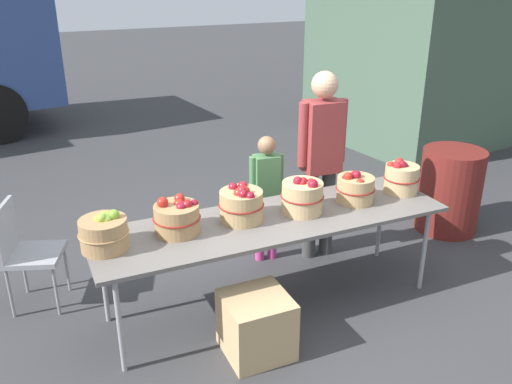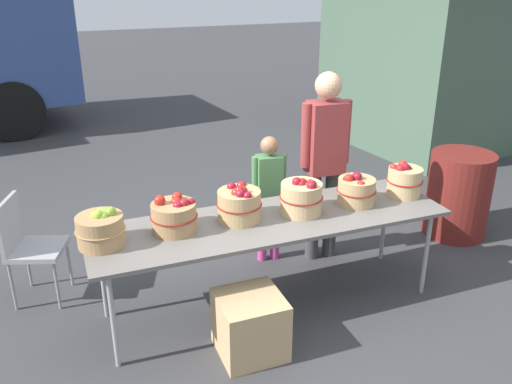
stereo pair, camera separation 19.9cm
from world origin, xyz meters
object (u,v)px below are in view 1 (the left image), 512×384
Objects in this scene: child_customer at (266,189)px; apple_basket_red_2 at (303,196)px; trash_barrel at (450,190)px; produce_crate at (256,325)px; apple_basket_red_4 at (401,177)px; market_table at (272,223)px; vendor_adult at (321,152)px; apple_basket_red_1 at (241,204)px; folding_chair at (24,247)px; apple_basket_green_0 at (104,232)px; apple_basket_red_3 at (355,188)px; apple_basket_red_0 at (177,217)px.

apple_basket_red_2 is at bearing 96.02° from child_customer.
child_customer reaches higher than trash_barrel.
trash_barrel is at bearing 20.77° from produce_crate.
apple_basket_red_4 is 0.35× the size of trash_barrel.
market_table is 2.27m from trash_barrel.
apple_basket_red_2 is at bearing 52.31° from vendor_adult.
apple_basket_red_1 reaches higher than trash_barrel.
vendor_adult reaches higher than folding_chair.
child_customer reaches higher than apple_basket_green_0.
market_table is at bearing -167.58° from trash_barrel.
market_table is 1.23m from apple_basket_green_0.
vendor_adult is 1.57m from trash_barrel.
produce_crate is (-0.61, -1.16, -0.47)m from child_customer.
child_customer reaches higher than apple_basket_red_3.
apple_basket_red_1 is 1.71m from folding_chair.
apple_basket_red_2 is 0.48m from apple_basket_red_3.
trash_barrel is (3.41, 0.45, -0.45)m from apple_basket_green_0.
apple_basket_green_0 is 1.20m from produce_crate.
apple_basket_red_3 is 2.60m from folding_chair.
apple_basket_red_0 reaches higher than apple_basket_green_0.
apple_basket_red_1 is (-0.22, 0.07, 0.16)m from market_table.
folding_chair is at bearing 175.81° from trash_barrel.
folding_chair is 1.96× the size of produce_crate.
apple_basket_red_1 is at bearing -0.15° from apple_basket_red_0.
vendor_adult reaches higher than apple_basket_red_0.
child_customer is (1.48, 0.64, -0.18)m from apple_basket_green_0.
child_customer reaches higher than folding_chair.
apple_basket_green_0 is 1.00m from apple_basket_red_1.
apple_basket_red_1 reaches higher than apple_basket_red_0.
child_customer reaches higher than produce_crate.
folding_chair is (-0.51, 0.73, -0.36)m from apple_basket_green_0.
apple_basket_green_0 is 0.29× the size of child_customer.
folding_chair is at bearing 163.00° from apple_basket_red_3.
apple_basket_red_0 reaches higher than apple_basket_red_3.
market_table is 1.20m from apple_basket_red_4.
apple_basket_green_0 is at bearing 29.99° from child_customer.
produce_crate is at bearing -155.20° from apple_basket_red_3.
apple_basket_red_1 is 1.15× the size of apple_basket_red_4.
apple_basket_red_2 reaches higher than apple_basket_red_0.
apple_basket_green_0 is 1.14× the size of apple_basket_red_4.
market_table reaches higher than produce_crate.
apple_basket_red_1 is at bearing -95.57° from folding_chair.
folding_chair is at bearing 125.02° from apple_basket_green_0.
apple_basket_red_2 reaches higher than apple_basket_red_1.
trash_barrel is (1.93, -0.19, -0.27)m from child_customer.
child_customer reaches higher than market_table.
apple_basket_red_4 is (1.41, -0.04, 0.00)m from apple_basket_red_1.
apple_basket_red_0 is 0.49m from apple_basket_red_1.
apple_basket_red_4 reaches higher than trash_barrel.
child_customer is at bearing 68.48° from market_table.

